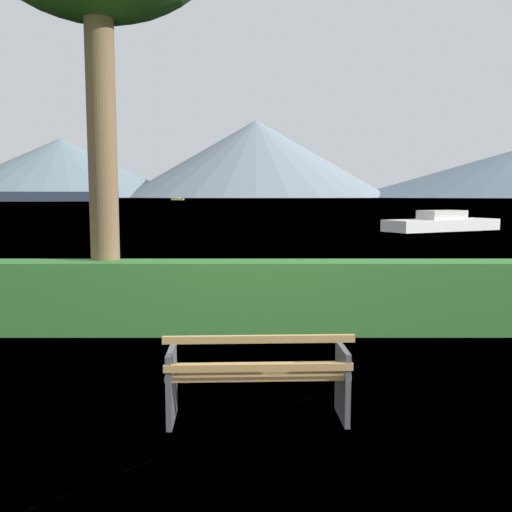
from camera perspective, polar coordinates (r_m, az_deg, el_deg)
name	(u,v)px	position (r m, az deg, el deg)	size (l,w,h in m)	color
ground_plane	(257,419)	(5.42, 0.08, -16.17)	(1400.00, 1400.00, 0.00)	olive
water_surface	(255,199)	(311.79, -0.07, 5.79)	(620.00, 620.00, 0.00)	#6B8EA3
park_bench	(257,376)	(5.22, 0.10, -12.10)	(1.67, 0.63, 0.87)	tan
hedge_row	(256,297)	(8.47, 0.02, -4.17)	(8.83, 0.67, 1.08)	#387A33
cargo_ship_large	(2,193)	(212.35, -24.39, 5.85)	(67.14, 21.78, 10.42)	#2D384C
sailboat_mid	(177,199)	(248.61, -8.04, 5.76)	(5.66, 2.21, 1.48)	gold
tender_far	(441,223)	(34.79, 18.25, 3.18)	(7.52, 5.26, 1.19)	silver
distant_hills	(293,166)	(589.40, 3.79, 9.05)	(773.31, 339.50, 78.98)	slate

